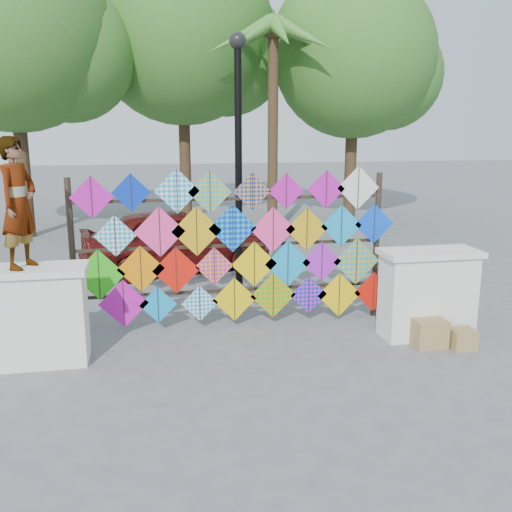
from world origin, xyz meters
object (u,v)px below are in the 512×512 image
sedan (176,239)px  lamppost (238,145)px  vendor_woman (18,203)px  kite_rack (238,249)px

sedan → lamppost: size_ratio=0.88×
vendor_woman → sedan: size_ratio=0.41×
vendor_woman → sedan: vendor_woman is taller
lamppost → sedan: bearing=112.1°
kite_rack → lamppost: lamppost is taller
kite_rack → lamppost: bearing=80.6°
vendor_woman → lamppost: (3.05, 2.20, 0.61)m
sedan → lamppost: 3.28m
sedan → lamppost: lamppost is taller
kite_rack → sedan: kite_rack is taller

